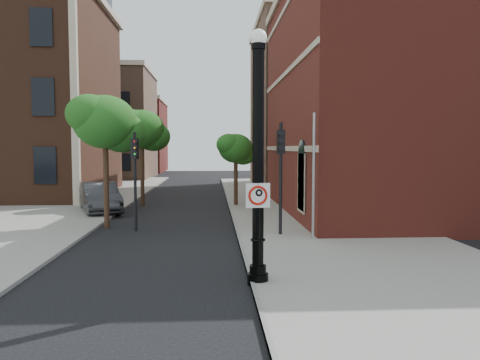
{
  "coord_description": "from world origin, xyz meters",
  "views": [
    {
      "loc": [
        1.04,
        -11.22,
        3.56
      ],
      "look_at": [
        1.83,
        2.0,
        2.63
      ],
      "focal_mm": 35.0,
      "sensor_mm": 36.0,
      "label": 1
    }
  ],
  "objects": [
    {
      "name": "lamppost",
      "position": [
        2.21,
        0.63,
        3.01
      ],
      "size": [
        0.55,
        0.55,
        6.51
      ],
      "color": "black",
      "rests_on": "ground"
    },
    {
      "name": "street_tree_b",
      "position": [
        -3.16,
        17.45,
        4.6
      ],
      "size": [
        3.23,
        2.92,
        5.82
      ],
      "color": "#342214",
      "rests_on": "ground"
    },
    {
      "name": "street_tree_a",
      "position": [
        -3.57,
        9.59,
        4.6
      ],
      "size": [
        3.23,
        2.92,
        5.83
      ],
      "color": "#342214",
      "rests_on": "ground"
    },
    {
      "name": "curb_edge",
      "position": [
        2.05,
        10.0,
        0.07
      ],
      "size": [
        0.1,
        60.0,
        0.14
      ],
      "primitive_type": "cube",
      "color": "gray",
      "rests_on": "ground"
    },
    {
      "name": "bg_building_red",
      "position": [
        -12.0,
        58.0,
        5.0
      ],
      "size": [
        12.0,
        12.0,
        10.0
      ],
      "primitive_type": "cube",
      "color": "maroon",
      "rests_on": "ground"
    },
    {
      "name": "sidewalk_left",
      "position": [
        -9.0,
        18.0,
        0.06
      ],
      "size": [
        10.0,
        50.0,
        0.12
      ],
      "primitive_type": "cube",
      "color": "gray",
      "rests_on": "ground"
    },
    {
      "name": "sidewalk_right",
      "position": [
        6.0,
        10.0,
        0.06
      ],
      "size": [
        8.0,
        60.0,
        0.12
      ],
      "primitive_type": "cube",
      "color": "gray",
      "rests_on": "ground"
    },
    {
      "name": "street_tree_c",
      "position": [
        2.48,
        16.69,
        3.44
      ],
      "size": [
        2.43,
        2.19,
        4.37
      ],
      "color": "#342214",
      "rests_on": "ground"
    },
    {
      "name": "parked_car",
      "position": [
        -5.08,
        14.52,
        0.83
      ],
      "size": [
        3.4,
        5.3,
        1.65
      ],
      "primitive_type": "imported",
      "rotation": [
        0.0,
        0.0,
        0.36
      ],
      "color": "#2E2F34",
      "rests_on": "ground"
    },
    {
      "name": "bg_building_tan_b",
      "position": [
        16.0,
        30.0,
        7.0
      ],
      "size": [
        22.0,
        14.0,
        14.0
      ],
      "primitive_type": "cube",
      "color": "brown",
      "rests_on": "ground"
    },
    {
      "name": "traffic_signal_right",
      "position": [
        3.73,
        7.0,
        3.05
      ],
      "size": [
        0.31,
        0.38,
        4.53
      ],
      "rotation": [
        0.0,
        0.0,
        0.13
      ],
      "color": "black",
      "rests_on": "ground"
    },
    {
      "name": "utility_pole",
      "position": [
        4.8,
        5.9,
        2.42
      ],
      "size": [
        0.1,
        0.1,
        4.83
      ],
      "primitive_type": "cylinder",
      "color": "#999999",
      "rests_on": "ground"
    },
    {
      "name": "bg_building_tan_a",
      "position": [
        -12.0,
        44.0,
        6.0
      ],
      "size": [
        12.0,
        12.0,
        12.0
      ],
      "primitive_type": "cube",
      "color": "brown",
      "rests_on": "ground"
    },
    {
      "name": "traffic_signal_left",
      "position": [
        -2.22,
        8.77,
        2.83
      ],
      "size": [
        0.34,
        0.37,
        4.2
      ],
      "rotation": [
        0.0,
        0.0,
        -0.41
      ],
      "color": "black",
      "rests_on": "ground"
    },
    {
      "name": "ground",
      "position": [
        0.0,
        0.0,
        0.0
      ],
      "size": [
        120.0,
        120.0,
        0.0
      ],
      "primitive_type": "plane",
      "color": "black",
      "rests_on": "ground"
    },
    {
      "name": "no_parking_sign",
      "position": [
        2.19,
        0.46,
        2.35
      ],
      "size": [
        0.62,
        0.12,
        0.62
      ],
      "rotation": [
        0.0,
        0.0,
        0.11
      ],
      "color": "white",
      "rests_on": "ground"
    }
  ]
}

